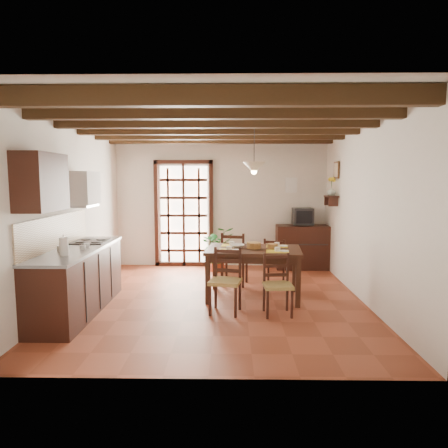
{
  "coord_description": "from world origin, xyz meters",
  "views": [
    {
      "loc": [
        0.21,
        -6.09,
        1.89
      ],
      "look_at": [
        0.1,
        0.4,
        1.15
      ],
      "focal_mm": 32.0,
      "sensor_mm": 36.0,
      "label": 1
    }
  ],
  "objects_px": {
    "kitchen_counter": "(78,279)",
    "crt_tv": "(303,216)",
    "chair_near_right": "(277,296)",
    "potted_plant": "(217,244)",
    "chair_far_left": "(234,268)",
    "chair_far_right": "(276,271)",
    "sideboard": "(302,247)",
    "dining_table": "(254,255)",
    "pendant_lamp": "(254,167)",
    "chair_near_left": "(225,293)"
  },
  "relations": [
    {
      "from": "kitchen_counter",
      "to": "crt_tv",
      "type": "height_order",
      "value": "kitchen_counter"
    },
    {
      "from": "chair_near_right",
      "to": "potted_plant",
      "type": "distance_m",
      "value": 2.8
    },
    {
      "from": "chair_far_left",
      "to": "chair_far_right",
      "type": "bearing_deg",
      "value": -173.35
    },
    {
      "from": "chair_far_left",
      "to": "crt_tv",
      "type": "height_order",
      "value": "crt_tv"
    },
    {
      "from": "sideboard",
      "to": "potted_plant",
      "type": "bearing_deg",
      "value": -170.35
    },
    {
      "from": "crt_tv",
      "to": "chair_far_right",
      "type": "bearing_deg",
      "value": -117.1
    },
    {
      "from": "chair_near_right",
      "to": "potted_plant",
      "type": "bearing_deg",
      "value": 105.7
    },
    {
      "from": "dining_table",
      "to": "pendant_lamp",
      "type": "xyz_separation_m",
      "value": [
        -0.0,
        0.1,
        1.38
      ]
    },
    {
      "from": "kitchen_counter",
      "to": "crt_tv",
      "type": "bearing_deg",
      "value": 37.54
    },
    {
      "from": "sideboard",
      "to": "pendant_lamp",
      "type": "height_order",
      "value": "pendant_lamp"
    },
    {
      "from": "chair_near_left",
      "to": "chair_far_left",
      "type": "distance_m",
      "value": 1.5
    },
    {
      "from": "dining_table",
      "to": "chair_near_right",
      "type": "distance_m",
      "value": 0.94
    },
    {
      "from": "chair_near_right",
      "to": "pendant_lamp",
      "type": "height_order",
      "value": "pendant_lamp"
    },
    {
      "from": "pendant_lamp",
      "to": "crt_tv",
      "type": "bearing_deg",
      "value": 60.4
    },
    {
      "from": "kitchen_counter",
      "to": "chair_near_right",
      "type": "bearing_deg",
      "value": -1.43
    },
    {
      "from": "chair_near_right",
      "to": "crt_tv",
      "type": "distance_m",
      "value": 3.13
    },
    {
      "from": "chair_near_left",
      "to": "pendant_lamp",
      "type": "distance_m",
      "value": 2.02
    },
    {
      "from": "chair_near_left",
      "to": "sideboard",
      "type": "distance_m",
      "value": 3.24
    },
    {
      "from": "potted_plant",
      "to": "pendant_lamp",
      "type": "bearing_deg",
      "value": -69.81
    },
    {
      "from": "dining_table",
      "to": "potted_plant",
      "type": "relative_size",
      "value": 0.81
    },
    {
      "from": "kitchen_counter",
      "to": "dining_table",
      "type": "xyz_separation_m",
      "value": [
        2.53,
        0.71,
        0.22
      ]
    },
    {
      "from": "chair_near_right",
      "to": "crt_tv",
      "type": "relative_size",
      "value": 2.08
    },
    {
      "from": "chair_far_right",
      "to": "potted_plant",
      "type": "xyz_separation_m",
      "value": [
        -1.07,
        1.12,
        0.3
      ]
    },
    {
      "from": "chair_far_right",
      "to": "potted_plant",
      "type": "relative_size",
      "value": 0.45
    },
    {
      "from": "sideboard",
      "to": "crt_tv",
      "type": "xyz_separation_m",
      "value": [
        0.0,
        -0.01,
        0.65
      ]
    },
    {
      "from": "chair_near_right",
      "to": "dining_table",
      "type": "bearing_deg",
      "value": 106.56
    },
    {
      "from": "crt_tv",
      "to": "chair_far_left",
      "type": "bearing_deg",
      "value": -137.5
    },
    {
      "from": "chair_near_left",
      "to": "pendant_lamp",
      "type": "relative_size",
      "value": 1.08
    },
    {
      "from": "chair_near_left",
      "to": "pendant_lamp",
      "type": "bearing_deg",
      "value": 73.01
    },
    {
      "from": "kitchen_counter",
      "to": "crt_tv",
      "type": "relative_size",
      "value": 5.55
    },
    {
      "from": "dining_table",
      "to": "chair_far_left",
      "type": "xyz_separation_m",
      "value": [
        -0.3,
        0.78,
        -0.4
      ]
    },
    {
      "from": "chair_far_left",
      "to": "crt_tv",
      "type": "relative_size",
      "value": 2.34
    },
    {
      "from": "chair_far_left",
      "to": "crt_tv",
      "type": "distance_m",
      "value": 2.11
    },
    {
      "from": "kitchen_counter",
      "to": "potted_plant",
      "type": "bearing_deg",
      "value": 53.46
    },
    {
      "from": "chair_far_right",
      "to": "chair_far_left",
      "type": "bearing_deg",
      "value": 13.05
    },
    {
      "from": "kitchen_counter",
      "to": "chair_near_right",
      "type": "relative_size",
      "value": 2.67
    },
    {
      "from": "dining_table",
      "to": "potted_plant",
      "type": "bearing_deg",
      "value": 114.64
    },
    {
      "from": "dining_table",
      "to": "chair_far_right",
      "type": "distance_m",
      "value": 0.94
    },
    {
      "from": "dining_table",
      "to": "chair_far_left",
      "type": "height_order",
      "value": "chair_far_left"
    },
    {
      "from": "chair_near_right",
      "to": "chair_far_right",
      "type": "height_order",
      "value": "chair_far_right"
    },
    {
      "from": "chair_far_right",
      "to": "pendant_lamp",
      "type": "distance_m",
      "value": 1.96
    },
    {
      "from": "chair_near_left",
      "to": "dining_table",
      "type": "bearing_deg",
      "value": 69.77
    },
    {
      "from": "dining_table",
      "to": "sideboard",
      "type": "xyz_separation_m",
      "value": [
        1.14,
        2.11,
        -0.24
      ]
    },
    {
      "from": "chair_far_left",
      "to": "potted_plant",
      "type": "relative_size",
      "value": 0.49
    },
    {
      "from": "chair_far_left",
      "to": "crt_tv",
      "type": "xyz_separation_m",
      "value": [
        1.44,
        1.32,
        0.81
      ]
    },
    {
      "from": "chair_near_left",
      "to": "crt_tv",
      "type": "distance_m",
      "value": 3.33
    },
    {
      "from": "chair_near_left",
      "to": "chair_far_left",
      "type": "height_order",
      "value": "chair_far_left"
    },
    {
      "from": "pendant_lamp",
      "to": "chair_far_right",
      "type": "bearing_deg",
      "value": 54.76
    },
    {
      "from": "chair_near_right",
      "to": "sideboard",
      "type": "relative_size",
      "value": 0.78
    },
    {
      "from": "chair_far_right",
      "to": "crt_tv",
      "type": "relative_size",
      "value": 2.11
    }
  ]
}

